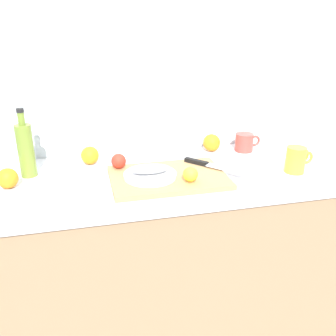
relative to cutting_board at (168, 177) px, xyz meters
The scene contains 16 objects.
ground_plane 0.92m from the cutting_board, 39.32° to the left, with size 12.00×12.00×0.00m, color slate.
back_wall 0.53m from the cutting_board, 77.76° to the left, with size 3.20×0.05×2.50m, color silver.
kitchen_counter 0.47m from the cutting_board, 39.32° to the left, with size 2.00×0.60×0.90m.
cutting_board is the anchor object (origin of this frame).
white_plate 0.07m from the cutting_board, behind, with size 0.21×0.21×0.01m, color white.
fish_fillet 0.08m from the cutting_board, behind, with size 0.16×0.07×0.04m, color gray.
chef_knife 0.19m from the cutting_board, 15.97° to the left, with size 0.21×0.24×0.02m.
lemon_0 0.11m from the cutting_board, 49.40° to the right, with size 0.06×0.06×0.06m, color yellow.
tomato_0 0.22m from the cutting_board, 146.28° to the left, with size 0.06×0.06×0.06m, color red.
olive_oil_bottle 0.58m from the cutting_board, 162.46° to the left, with size 0.06×0.06×0.28m.
coffee_mug_1 0.54m from the cutting_board, ahead, with size 0.12×0.08×0.11m.
coffee_mug_2 0.51m from the cutting_board, 30.03° to the left, with size 0.13×0.09×0.09m.
orange_0 0.61m from the cutting_board, behind, with size 0.08×0.08×0.08m, color orange.
orange_1 0.41m from the cutting_board, 45.54° to the left, with size 0.08×0.08×0.08m, color orange.
orange_2 0.62m from the cutting_board, ahead, with size 0.08×0.08×0.08m, color orange.
orange_3 0.39m from the cutting_board, 139.51° to the left, with size 0.08×0.08×0.08m, color orange.
Camera 1 is at (-0.40, -1.40, 1.49)m, focal length 39.75 mm.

